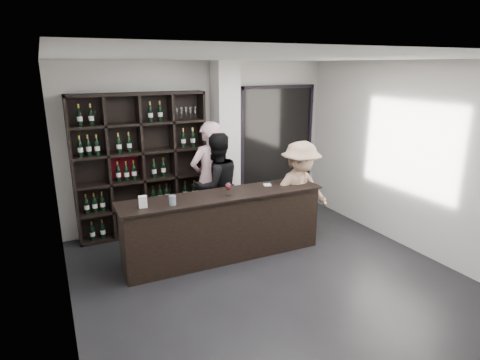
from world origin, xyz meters
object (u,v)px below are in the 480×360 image
wine_shelf (142,166)px  customer (300,193)px  tasting_counter (224,226)px  taster_pink (209,179)px  taster_black (216,186)px

wine_shelf → customer: 2.66m
tasting_counter → wine_shelf: bearing=120.8°
wine_shelf → tasting_counter: wine_shelf is taller
wine_shelf → taster_pink: size_ratio=1.23×
tasting_counter → taster_black: (0.20, 0.75, 0.38)m
tasting_counter → customer: 1.35m
tasting_counter → taster_pink: taster_pink is taller
wine_shelf → tasting_counter: bearing=-59.8°
tasting_counter → taster_black: bearing=75.9°
tasting_counter → taster_black: taster_black is taller
taster_black → customer: taster_black is taller
wine_shelf → tasting_counter: size_ratio=0.78×
tasting_counter → taster_pink: 1.06m
wine_shelf → customer: (2.16, -1.52, -0.36)m
wine_shelf → taster_pink: (1.00, -0.53, -0.23)m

